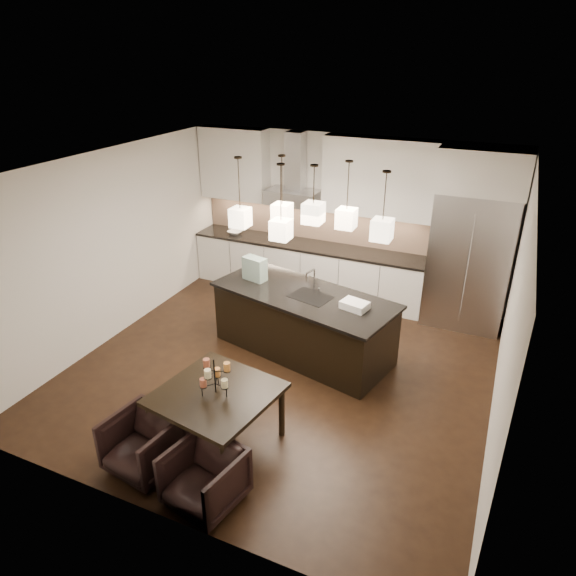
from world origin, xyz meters
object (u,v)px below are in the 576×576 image
at_px(dining_table, 218,418).
at_px(armchair_left, 143,444).
at_px(armchair_right, 204,478).
at_px(refrigerator, 469,261).
at_px(island_body, 303,324).

height_order(dining_table, armchair_left, dining_table).
height_order(dining_table, armchair_right, dining_table).
bearing_deg(dining_table, refrigerator, 71.47).
distance_m(refrigerator, armchair_left, 5.43).
xyz_separation_m(dining_table, armchair_right, (0.31, -0.77, -0.04)).
bearing_deg(armchair_left, island_body, 84.83).
xyz_separation_m(refrigerator, island_body, (-2.00, -1.85, -0.63)).
xyz_separation_m(refrigerator, armchair_left, (-2.66, -4.67, -0.76)).
bearing_deg(island_body, armchair_right, -72.71).
bearing_deg(refrigerator, dining_table, -117.73).
bearing_deg(island_body, armchair_left, -89.38).
distance_m(armchair_left, armchair_right, 0.85).
distance_m(refrigerator, armchair_right, 5.19).
bearing_deg(dining_table, armchair_right, -59.00).
distance_m(island_body, dining_table, 2.19).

